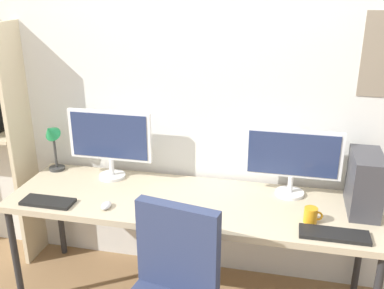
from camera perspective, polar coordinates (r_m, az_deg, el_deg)
wall_back at (r=2.94m, az=1.60°, el=6.35°), size 4.67×0.11×2.60m
desk at (r=2.78m, az=-0.23°, el=-8.09°), size 2.27×0.68×0.74m
monitor_left at (r=3.00m, az=-10.56°, el=0.64°), size 0.57×0.18×0.47m
monitor_right at (r=2.79m, az=12.87°, el=-1.71°), size 0.59×0.18×0.43m
pc_tower at (r=2.76m, az=21.41°, el=-4.65°), size 0.17×0.34×0.35m
desk_lamp at (r=3.21m, az=-17.65°, el=0.69°), size 0.11×0.16×0.37m
keyboard_left at (r=2.85m, az=-18.12°, el=-7.04°), size 0.32×0.13×0.02m
keyboard_center at (r=2.56m, az=-1.38°, el=-9.34°), size 0.36×0.13×0.02m
keyboard_right at (r=2.52m, az=17.89°, el=-11.00°), size 0.37×0.13×0.02m
computer_mouse at (r=2.71m, az=-11.02°, el=-7.74°), size 0.06×0.10×0.03m
coffee_mug at (r=2.59m, az=15.12°, el=-8.80°), size 0.11×0.08×0.09m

